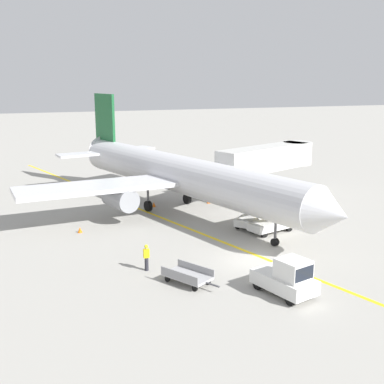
{
  "coord_description": "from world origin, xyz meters",
  "views": [
    {
      "loc": [
        -14.11,
        -27.66,
        11.82
      ],
      "look_at": [
        -0.73,
        10.03,
        2.5
      ],
      "focal_mm": 46.14,
      "sensor_mm": 36.0,
      "label": 1
    }
  ],
  "objects_px": {
    "belt_loader_forward_hold": "(270,223)",
    "belt_loader_aft_hold": "(251,217)",
    "ground_crew_marshaller": "(146,257)",
    "safety_cone_tail_area": "(244,202)",
    "safety_cone_nose_right": "(80,230)",
    "jet_bridge": "(272,158)",
    "airliner": "(177,174)",
    "pushback_tug": "(287,278)",
    "baggage_tug_near_wing": "(296,206)",
    "safety_cone_wingtip_left": "(154,204)",
    "safety_cone_wingtip_right": "(208,201)",
    "baggage_cart_loaded": "(188,276)",
    "safety_cone_nose_left": "(266,201)"
  },
  "relations": [
    {
      "from": "safety_cone_wingtip_left",
      "to": "baggage_cart_loaded",
      "type": "bearing_deg",
      "value": -98.89
    },
    {
      "from": "jet_bridge",
      "to": "baggage_tug_near_wing",
      "type": "height_order",
      "value": "jet_bridge"
    },
    {
      "from": "safety_cone_wingtip_right",
      "to": "airliner",
      "type": "bearing_deg",
      "value": -156.54
    },
    {
      "from": "belt_loader_forward_hold",
      "to": "safety_cone_nose_left",
      "type": "height_order",
      "value": "belt_loader_forward_hold"
    },
    {
      "from": "safety_cone_wingtip_right",
      "to": "ground_crew_marshaller",
      "type": "bearing_deg",
      "value": -124.2
    },
    {
      "from": "safety_cone_nose_left",
      "to": "safety_cone_tail_area",
      "type": "distance_m",
      "value": 2.24
    },
    {
      "from": "pushback_tug",
      "to": "safety_cone_nose_right",
      "type": "distance_m",
      "value": 18.01
    },
    {
      "from": "belt_loader_forward_hold",
      "to": "safety_cone_wingtip_right",
      "type": "distance_m",
      "value": 10.25
    },
    {
      "from": "ground_crew_marshaller",
      "to": "safety_cone_tail_area",
      "type": "relative_size",
      "value": 3.86
    },
    {
      "from": "jet_bridge",
      "to": "belt_loader_forward_hold",
      "type": "bearing_deg",
      "value": -118.81
    },
    {
      "from": "jet_bridge",
      "to": "safety_cone_tail_area",
      "type": "bearing_deg",
      "value": -139.68
    },
    {
      "from": "pushback_tug",
      "to": "belt_loader_aft_hold",
      "type": "bearing_deg",
      "value": 72.43
    },
    {
      "from": "belt_loader_aft_hold",
      "to": "safety_cone_nose_right",
      "type": "relative_size",
      "value": 10.41
    },
    {
      "from": "baggage_tug_near_wing",
      "to": "safety_cone_wingtip_right",
      "type": "xyz_separation_m",
      "value": [
        -5.41,
        6.96,
        -0.71
      ]
    },
    {
      "from": "ground_crew_marshaller",
      "to": "safety_cone_nose_left",
      "type": "distance_m",
      "value": 19.65
    },
    {
      "from": "pushback_tug",
      "to": "safety_cone_wingtip_left",
      "type": "bearing_deg",
      "value": 95.17
    },
    {
      "from": "jet_bridge",
      "to": "ground_crew_marshaller",
      "type": "bearing_deg",
      "value": -136.35
    },
    {
      "from": "safety_cone_nose_left",
      "to": "baggage_tug_near_wing",
      "type": "bearing_deg",
      "value": -87.71
    },
    {
      "from": "jet_bridge",
      "to": "baggage_tug_near_wing",
      "type": "xyz_separation_m",
      "value": [
        -2.94,
        -9.83,
        -2.62
      ]
    },
    {
      "from": "ground_crew_marshaller",
      "to": "safety_cone_nose_right",
      "type": "bearing_deg",
      "value": 107.77
    },
    {
      "from": "baggage_cart_loaded",
      "to": "safety_cone_wingtip_right",
      "type": "distance_m",
      "value": 19.02
    },
    {
      "from": "jet_bridge",
      "to": "safety_cone_nose_right",
      "type": "distance_m",
      "value": 22.91
    },
    {
      "from": "baggage_cart_loaded",
      "to": "ground_crew_marshaller",
      "type": "xyz_separation_m",
      "value": [
        -1.78,
        2.73,
        0.44
      ]
    },
    {
      "from": "pushback_tug",
      "to": "baggage_tug_near_wing",
      "type": "height_order",
      "value": "pushback_tug"
    },
    {
      "from": "pushback_tug",
      "to": "belt_loader_aft_hold",
      "type": "height_order",
      "value": "belt_loader_aft_hold"
    },
    {
      "from": "jet_bridge",
      "to": "airliner",
      "type": "bearing_deg",
      "value": -159.64
    },
    {
      "from": "baggage_tug_near_wing",
      "to": "ground_crew_marshaller",
      "type": "bearing_deg",
      "value": -153.73
    },
    {
      "from": "baggage_tug_near_wing",
      "to": "ground_crew_marshaller",
      "type": "distance_m",
      "value": 17.02
    },
    {
      "from": "baggage_tug_near_wing",
      "to": "safety_cone_tail_area",
      "type": "xyz_separation_m",
      "value": [
        -2.43,
        5.27,
        -0.71
      ]
    },
    {
      "from": "safety_cone_wingtip_left",
      "to": "safety_cone_tail_area",
      "type": "distance_m",
      "value": 8.56
    },
    {
      "from": "jet_bridge",
      "to": "pushback_tug",
      "type": "xyz_separation_m",
      "value": [
        -11.75,
        -23.42,
        -2.55
      ]
    },
    {
      "from": "airliner",
      "to": "baggage_cart_loaded",
      "type": "height_order",
      "value": "airliner"
    },
    {
      "from": "airliner",
      "to": "belt_loader_forward_hold",
      "type": "relative_size",
      "value": 6.69
    },
    {
      "from": "safety_cone_tail_area",
      "to": "baggage_cart_loaded",
      "type": "bearing_deg",
      "value": -125.42
    },
    {
      "from": "baggage_cart_loaded",
      "to": "safety_cone_tail_area",
      "type": "bearing_deg",
      "value": 54.58
    },
    {
      "from": "airliner",
      "to": "baggage_cart_loaded",
      "type": "distance_m",
      "value": 16.51
    },
    {
      "from": "safety_cone_nose_right",
      "to": "airliner",
      "type": "bearing_deg",
      "value": 21.64
    },
    {
      "from": "baggage_tug_near_wing",
      "to": "safety_cone_wingtip_left",
      "type": "bearing_deg",
      "value": 145.24
    },
    {
      "from": "belt_loader_forward_hold",
      "to": "belt_loader_aft_hold",
      "type": "relative_size",
      "value": 1.13
    },
    {
      "from": "belt_loader_forward_hold",
      "to": "safety_cone_tail_area",
      "type": "distance_m",
      "value": 8.69
    },
    {
      "from": "safety_cone_wingtip_right",
      "to": "safety_cone_tail_area",
      "type": "height_order",
      "value": "same"
    },
    {
      "from": "belt_loader_forward_hold",
      "to": "belt_loader_aft_hold",
      "type": "height_order",
      "value": "same"
    },
    {
      "from": "baggage_cart_loaded",
      "to": "safety_cone_wingtip_left",
      "type": "height_order",
      "value": "baggage_cart_loaded"
    },
    {
      "from": "belt_loader_aft_hold",
      "to": "safety_cone_nose_left",
      "type": "distance_m",
      "value": 7.81
    },
    {
      "from": "pushback_tug",
      "to": "belt_loader_forward_hold",
      "type": "bearing_deg",
      "value": 66.2
    },
    {
      "from": "baggage_tug_near_wing",
      "to": "belt_loader_forward_hold",
      "type": "xyz_separation_m",
      "value": [
        -4.23,
        -3.21,
        -0.15
      ]
    },
    {
      "from": "pushback_tug",
      "to": "baggage_tug_near_wing",
      "type": "xyz_separation_m",
      "value": [
        8.81,
        13.59,
        -0.07
      ]
    },
    {
      "from": "belt_loader_aft_hold",
      "to": "safety_cone_nose_right",
      "type": "bearing_deg",
      "value": 167.76
    },
    {
      "from": "airliner",
      "to": "safety_cone_wingtip_left",
      "type": "bearing_deg",
      "value": 128.5
    },
    {
      "from": "safety_cone_nose_right",
      "to": "safety_cone_wingtip_right",
      "type": "xyz_separation_m",
      "value": [
        12.82,
        5.22,
        0.0
      ]
    }
  ]
}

